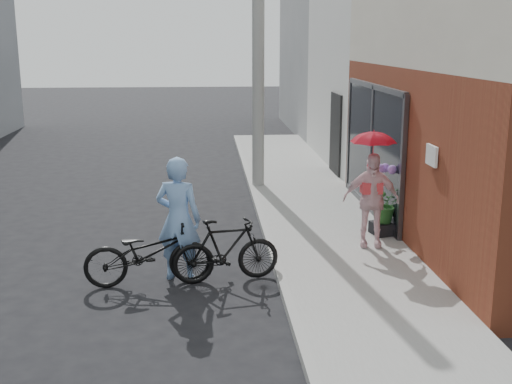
{
  "coord_description": "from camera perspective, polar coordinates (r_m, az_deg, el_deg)",
  "views": [
    {
      "loc": [
        -0.12,
        -8.76,
        3.47
      ],
      "look_at": [
        0.66,
        1.12,
        1.1
      ],
      "focal_mm": 45.0,
      "sensor_mm": 36.0,
      "label": 1
    }
  ],
  "objects": [
    {
      "name": "ground",
      "position": [
        9.43,
        -3.53,
        -8.19
      ],
      "size": [
        80.0,
        80.0,
        0.0
      ],
      "primitive_type": "plane",
      "color": "black",
      "rests_on": "ground"
    },
    {
      "name": "east_building_far",
      "position": [
        25.82,
        12.28,
        13.2
      ],
      "size": [
        8.0,
        8.0,
        7.0
      ],
      "primitive_type": "cube",
      "color": "gray",
      "rests_on": "ground"
    },
    {
      "name": "curb",
      "position": [
        11.34,
        1.04,
        -4.07
      ],
      "size": [
        0.12,
        24.0,
        0.12
      ],
      "primitive_type": "cube",
      "color": "#9E9E99",
      "rests_on": "ground"
    },
    {
      "name": "bike_right",
      "position": [
        9.38,
        -2.68,
        -5.19
      ],
      "size": [
        1.63,
        0.72,
        0.95
      ],
      "primitive_type": "imported",
      "rotation": [
        0.0,
        0.0,
        1.75
      ],
      "color": "black",
      "rests_on": "ground"
    },
    {
      "name": "parasol",
      "position": [
        10.48,
        10.42,
        5.13
      ],
      "size": [
        0.71,
        0.71,
        0.63
      ],
      "primitive_type": "imported",
      "color": "red",
      "rests_on": "kimono_woman"
    },
    {
      "name": "plaster_building",
      "position": [
        19.21,
        18.35,
        12.86
      ],
      "size": [
        8.0,
        6.0,
        7.0
      ],
      "primitive_type": "cube",
      "color": "silver",
      "rests_on": "ground"
    },
    {
      "name": "officer",
      "position": [
        9.4,
        -6.91,
        -2.4
      ],
      "size": [
        0.77,
        0.62,
        1.84
      ],
      "primitive_type": "imported",
      "rotation": [
        0.0,
        0.0,
        2.85
      ],
      "color": "#7CA6DD",
      "rests_on": "ground"
    },
    {
      "name": "planter",
      "position": [
        11.54,
        11.3,
        -3.16
      ],
      "size": [
        0.49,
        0.49,
        0.21
      ],
      "primitive_type": "cube",
      "rotation": [
        0.0,
        0.0,
        0.26
      ],
      "color": "black",
      "rests_on": "sidewalk"
    },
    {
      "name": "sidewalk",
      "position": [
        11.51,
        6.82,
        -3.9
      ],
      "size": [
        2.2,
        24.0,
        0.12
      ],
      "primitive_type": "cube",
      "color": "gray",
      "rests_on": "ground"
    },
    {
      "name": "potted_plant",
      "position": [
        11.42,
        11.4,
        -1.01
      ],
      "size": [
        0.61,
        0.53,
        0.68
      ],
      "primitive_type": "imported",
      "color": "#265D25",
      "rests_on": "planter"
    },
    {
      "name": "utility_pole",
      "position": [
        14.81,
        0.2,
        13.55
      ],
      "size": [
        0.28,
        0.28,
        7.0
      ],
      "primitive_type": "cylinder",
      "color": "#9E9E99",
      "rests_on": "ground"
    },
    {
      "name": "kimono_woman",
      "position": [
        10.69,
        10.18,
        -0.69
      ],
      "size": [
        0.96,
        0.51,
        1.56
      ],
      "primitive_type": "imported",
      "rotation": [
        0.0,
        0.0,
        -0.15
      ],
      "color": "silver",
      "rests_on": "sidewalk"
    },
    {
      "name": "bike_left",
      "position": [
        9.37,
        -9.57,
        -5.37
      ],
      "size": [
        1.89,
        0.87,
        0.96
      ],
      "primitive_type": "imported",
      "rotation": [
        0.0,
        0.0,
        1.7
      ],
      "color": "black",
      "rests_on": "ground"
    }
  ]
}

